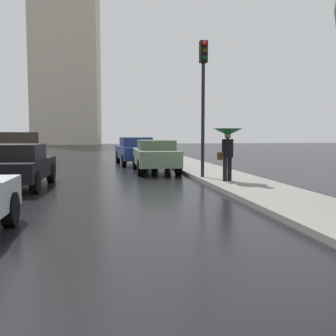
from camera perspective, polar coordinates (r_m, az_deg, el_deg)
The scene contains 7 objects.
ground at distance 4.27m, azimuth -17.31°, elevation -19.05°, with size 120.00×120.00×0.00m, color black.
car_black_near_kerb at distance 13.57m, azimuth -20.16°, elevation 0.35°, with size 1.95×4.08×1.37m.
car_blue_far_ahead at distance 22.08m, azimuth -4.56°, elevation 2.43°, with size 2.00×4.45×1.47m.
car_green_far_lane at distance 17.81m, azimuth -1.79°, elevation 1.79°, with size 1.83×4.54×1.40m.
pedestrian_with_umbrella_near at distance 13.48m, azimuth 8.28°, elevation 3.89°, with size 0.95×0.95×1.71m.
traffic_light at distance 14.71m, azimuth 4.93°, elevation 11.53°, with size 0.26×0.39×4.76m.
distant_tower at distance 64.27m, azimuth -14.06°, elevation 17.84°, with size 9.97×7.67×32.43m.
Camera 1 is at (0.57, -3.87, 1.72)m, focal length 43.85 mm.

